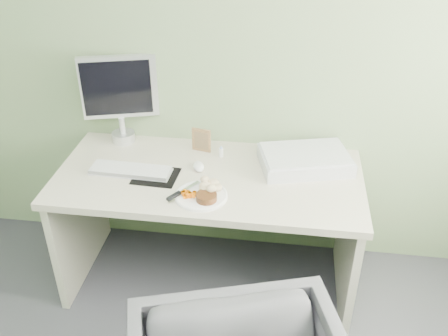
# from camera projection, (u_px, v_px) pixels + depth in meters

# --- Properties ---
(wall_back) EXTENTS (3.50, 0.00, 3.50)m
(wall_back) POSITION_uv_depth(u_px,v_px,m) (218.00, 36.00, 2.59)
(wall_back) COLOR gray
(wall_back) RESTS_ON floor
(desk) EXTENTS (1.60, 0.75, 0.73)m
(desk) POSITION_uv_depth(u_px,v_px,m) (209.00, 203.00, 2.70)
(desk) COLOR beige
(desk) RESTS_ON floor
(plate) EXTENTS (0.26, 0.26, 0.01)m
(plate) POSITION_uv_depth(u_px,v_px,m) (201.00, 196.00, 2.43)
(plate) COLOR white
(plate) RESTS_ON desk
(steak) EXTENTS (0.11, 0.11, 0.03)m
(steak) POSITION_uv_depth(u_px,v_px,m) (206.00, 197.00, 2.38)
(steak) COLOR black
(steak) RESTS_ON plate
(potato_pile) EXTENTS (0.11, 0.08, 0.06)m
(potato_pile) POSITION_uv_depth(u_px,v_px,m) (210.00, 185.00, 2.44)
(potato_pile) COLOR #A77751
(potato_pile) RESTS_ON plate
(carrot_heap) EXTENTS (0.07, 0.06, 0.04)m
(carrot_heap) POSITION_uv_depth(u_px,v_px,m) (189.00, 192.00, 2.40)
(carrot_heap) COLOR orange
(carrot_heap) RESTS_ON plate
(steak_knife) EXTENTS (0.13, 0.19, 0.02)m
(steak_knife) POSITION_uv_depth(u_px,v_px,m) (179.00, 193.00, 2.41)
(steak_knife) COLOR silver
(steak_knife) RESTS_ON plate
(mousepad) EXTENTS (0.24, 0.21, 0.00)m
(mousepad) POSITION_uv_depth(u_px,v_px,m) (156.00, 176.00, 2.59)
(mousepad) COLOR black
(mousepad) RESTS_ON desk
(keyboard) EXTENTS (0.42, 0.14, 0.02)m
(keyboard) POSITION_uv_depth(u_px,v_px,m) (131.00, 170.00, 2.61)
(keyboard) COLOR white
(keyboard) RESTS_ON desk
(computer_mouse) EXTENTS (0.09, 0.11, 0.04)m
(computer_mouse) POSITION_uv_depth(u_px,v_px,m) (199.00, 167.00, 2.64)
(computer_mouse) COLOR white
(computer_mouse) RESTS_ON desk
(photo_frame) EXTENTS (0.11, 0.04, 0.14)m
(photo_frame) POSITION_uv_depth(u_px,v_px,m) (201.00, 140.00, 2.78)
(photo_frame) COLOR olive
(photo_frame) RESTS_ON desk
(eyedrop_bottle) EXTENTS (0.02, 0.02, 0.07)m
(eyedrop_bottle) POSITION_uv_depth(u_px,v_px,m) (221.00, 152.00, 2.75)
(eyedrop_bottle) COLOR white
(eyedrop_bottle) RESTS_ON desk
(scanner) EXTENTS (0.53, 0.42, 0.07)m
(scanner) POSITION_uv_depth(u_px,v_px,m) (305.00, 160.00, 2.66)
(scanner) COLOR silver
(scanner) RESTS_ON desk
(monitor) EXTENTS (0.42, 0.17, 0.51)m
(monitor) POSITION_uv_depth(u_px,v_px,m) (120.00, 94.00, 2.78)
(monitor) COLOR silver
(monitor) RESTS_ON desk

